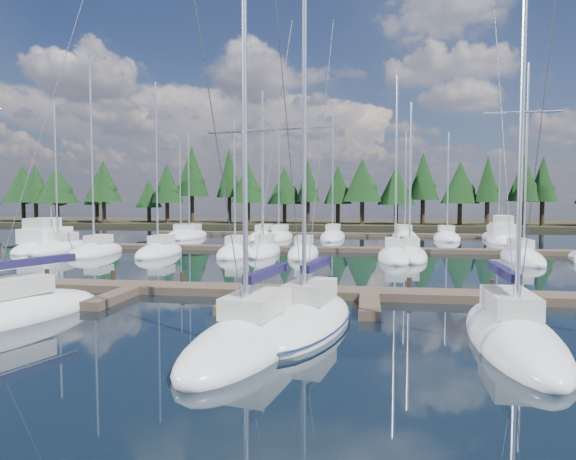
% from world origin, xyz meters
% --- Properties ---
extents(ground, '(260.00, 260.00, 0.00)m').
position_xyz_m(ground, '(0.00, 30.00, 0.00)').
color(ground, black).
rests_on(ground, ground).
extents(far_shore, '(220.00, 30.00, 0.60)m').
position_xyz_m(far_shore, '(0.00, 90.00, 0.30)').
color(far_shore, '#2B2718').
rests_on(far_shore, ground).
extents(main_dock, '(44.00, 6.13, 0.90)m').
position_xyz_m(main_dock, '(0.00, 17.36, 0.20)').
color(main_dock, brown).
rests_on(main_dock, ground).
extents(back_docks, '(50.00, 21.80, 0.40)m').
position_xyz_m(back_docks, '(0.00, 49.58, 0.20)').
color(back_docks, brown).
rests_on(back_docks, ground).
extents(front_sailboat_2, '(5.59, 9.82, 14.78)m').
position_xyz_m(front_sailboat_2, '(-8.36, 10.59, 0.29)').
color(front_sailboat_2, white).
rests_on(front_sailboat_2, ground).
extents(front_sailboat_3, '(4.36, 9.13, 12.69)m').
position_xyz_m(front_sailboat_3, '(2.13, 8.99, 0.28)').
color(front_sailboat_3, white).
rests_on(front_sailboat_3, ground).
extents(front_sailboat_4, '(4.25, 8.94, 13.46)m').
position_xyz_m(front_sailboat_4, '(3.67, 11.65, 0.28)').
color(front_sailboat_4, white).
rests_on(front_sailboat_4, ground).
extents(front_sailboat_5, '(2.86, 9.29, 13.82)m').
position_xyz_m(front_sailboat_5, '(10.70, 10.53, 0.29)').
color(front_sailboat_5, white).
rests_on(front_sailboat_5, ground).
extents(back_sailboat_rows, '(47.60, 33.60, 16.90)m').
position_xyz_m(back_sailboat_rows, '(0.35, 45.16, 0.27)').
color(back_sailboat_rows, white).
rests_on(back_sailboat_rows, ground).
extents(motor_yacht_left, '(4.04, 10.28, 5.05)m').
position_xyz_m(motor_yacht_left, '(-24.32, 37.11, 0.55)').
color(motor_yacht_left, white).
rests_on(motor_yacht_left, ground).
extents(motor_yacht_right, '(4.62, 10.21, 4.93)m').
position_xyz_m(motor_yacht_right, '(20.97, 53.42, 0.54)').
color(motor_yacht_right, white).
rests_on(motor_yacht_right, ground).
extents(tree_line, '(184.97, 11.87, 14.00)m').
position_xyz_m(tree_line, '(-2.77, 80.24, 7.46)').
color(tree_line, black).
rests_on(tree_line, far_shore).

